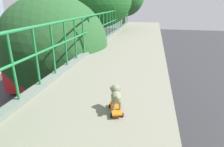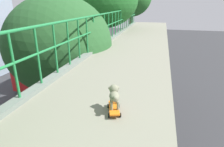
# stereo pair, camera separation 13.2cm
# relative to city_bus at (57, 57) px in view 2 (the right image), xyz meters

# --- Properties ---
(city_bus) EXTENTS (2.70, 10.99, 3.55)m
(city_bus) POSITION_rel_city_bus_xyz_m (0.00, 0.00, 0.00)
(city_bus) COLOR red
(city_bus) RESTS_ON ground
(roadside_tree_mid) EXTENTS (4.10, 4.10, 7.86)m
(roadside_tree_mid) POSITION_rel_city_bus_xyz_m (7.03, -11.34, 3.93)
(roadside_tree_mid) COLOR brown
(roadside_tree_mid) RESTS_ON ground
(roadside_tree_far) EXTENTS (4.57, 4.57, 9.35)m
(roadside_tree_far) POSITION_rel_city_bus_xyz_m (7.09, -6.20, 5.55)
(roadside_tree_far) COLOR brown
(roadside_tree_far) RESTS_ON ground
(toy_skateboard) EXTENTS (0.28, 0.43, 0.09)m
(toy_skateboard) POSITION_rel_city_bus_xyz_m (10.26, -15.57, 4.06)
(toy_skateboard) COLOR orange
(toy_skateboard) RESTS_ON overpass_deck
(small_dog) EXTENTS (0.22, 0.36, 0.31)m
(small_dog) POSITION_rel_city_bus_xyz_m (10.25, -15.51, 4.27)
(small_dog) COLOR gray
(small_dog) RESTS_ON toy_skateboard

